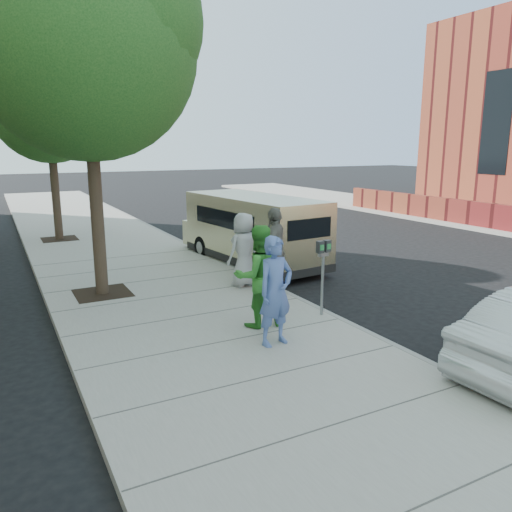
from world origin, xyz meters
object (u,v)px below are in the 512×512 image
Objects in this scene: person_green_shirt at (258,276)px; person_gray_shirt at (244,250)px; person_officer at (275,291)px; person_striped_polo at (275,250)px; tree_far at (49,101)px; tree_near at (87,39)px; parking_meter at (323,261)px; van at (252,229)px.

person_gray_shirt is at bearing -104.42° from person_green_shirt.
person_gray_shirt is (1.14, 3.45, -0.05)m from person_officer.
person_officer is 3.04m from person_striped_polo.
tree_far is 9.86m from person_gray_shirt.
person_officer reaches higher than person_gray_shirt.
person_officer is 0.92m from person_green_shirt.
tree_near is at bearing -72.24° from person_striped_polo.
person_officer is 3.64m from person_gray_shirt.
tree_far is (-0.00, 7.60, -0.66)m from tree_near.
van reaches higher than parking_meter.
person_gray_shirt is (-0.42, 2.60, -0.20)m from parking_meter.
person_officer is at bearing -158.58° from parking_meter.
person_striped_polo is at bearing 99.12° from person_gray_shirt.
person_officer is 1.05× the size of person_gray_shirt.
van is 3.19× the size of person_gray_shirt.
tree_far is at bearing -72.63° from person_green_shirt.
van is at bearing 70.98° from parking_meter.
tree_far is 12.23m from parking_meter.
person_officer is at bearing 56.46° from person_gray_shirt.
person_green_shirt is 2.19m from person_striped_polo.
parking_meter is 0.79× the size of person_green_shirt.
person_gray_shirt is at bearing 62.28° from person_officer.
parking_meter is at bearing -72.53° from tree_far.
tree_near is at bearing -32.18° from person_gray_shirt.
person_green_shirt is 1.08× the size of person_gray_shirt.
parking_meter is 2.64m from person_gray_shirt.
person_striped_polo is at bearing -69.74° from tree_far.
parking_meter is at bearing -175.46° from person_green_shirt.
person_gray_shirt is at bearing -16.93° from tree_near.
parking_meter is 1.78m from person_striped_polo.
tree_near is 1.16× the size of tree_far.
tree_far is 3.44× the size of person_green_shirt.
person_green_shirt is (-2.44, -4.94, 0.03)m from van.
person_striped_polo reaches higher than person_gray_shirt.
person_striped_polo reaches higher than person_green_shirt.
person_gray_shirt is (3.08, -0.94, -4.52)m from tree_near.
van is at bearing 17.74° from tree_near.
person_striped_polo is at bearing -121.43° from person_green_shirt.
person_green_shirt is at bearing 53.71° from person_gray_shirt.
tree_far reaches higher than person_striped_polo.
person_striped_polo reaches higher than van.
parking_meter is at bearing 19.24° from person_officer.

